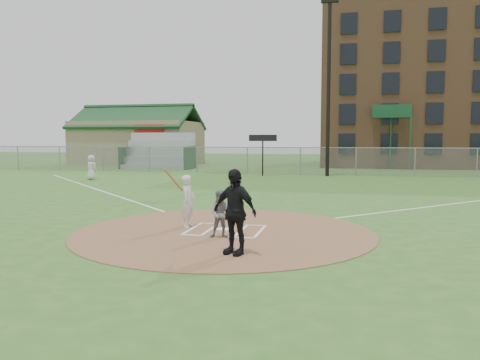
% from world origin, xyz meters
% --- Properties ---
extents(ground, '(140.00, 140.00, 0.00)m').
position_xyz_m(ground, '(0.00, 0.00, 0.00)').
color(ground, '#336221').
rests_on(ground, ground).
extents(dirt_circle, '(8.40, 8.40, 0.02)m').
position_xyz_m(dirt_circle, '(0.00, 0.00, 0.01)').
color(dirt_circle, '#896141').
rests_on(dirt_circle, ground).
extents(home_plate, '(0.49, 0.49, 0.03)m').
position_xyz_m(home_plate, '(-0.06, 0.21, 0.03)').
color(home_plate, white).
rests_on(home_plate, dirt_circle).
extents(foul_line_third, '(17.04, 17.04, 0.01)m').
position_xyz_m(foul_line_third, '(-9.00, 9.00, 0.01)').
color(foul_line_third, white).
rests_on(foul_line_third, ground).
extents(catcher, '(0.69, 0.58, 1.25)m').
position_xyz_m(catcher, '(0.14, -0.85, 0.65)').
color(catcher, slate).
rests_on(catcher, dirt_circle).
extents(umpire, '(1.23, 0.87, 1.93)m').
position_xyz_m(umpire, '(0.90, -2.49, 0.99)').
color(umpire, black).
rests_on(umpire, dirt_circle).
extents(ondeck_player, '(0.89, 0.71, 1.60)m').
position_xyz_m(ondeck_player, '(-12.61, 14.43, 0.80)').
color(ondeck_player, silver).
rests_on(ondeck_player, ground).
extents(batters_boxes, '(2.08, 1.88, 0.01)m').
position_xyz_m(batters_boxes, '(0.00, 0.15, 0.03)').
color(batters_boxes, white).
rests_on(batters_boxes, dirt_circle).
extents(batter_at_plate, '(0.75, 0.91, 1.78)m').
position_xyz_m(batter_at_plate, '(-1.19, 0.35, 0.80)').
color(batter_at_plate, silver).
rests_on(batter_at_plate, dirt_circle).
extents(outfield_fence, '(56.08, 0.08, 2.03)m').
position_xyz_m(outfield_fence, '(0.00, 22.00, 1.02)').
color(outfield_fence, slate).
rests_on(outfield_fence, ground).
extents(bleachers, '(6.08, 3.20, 3.20)m').
position_xyz_m(bleachers, '(-13.00, 26.20, 1.59)').
color(bleachers, '#B7BABF').
rests_on(bleachers, ground).
extents(clubhouse, '(12.20, 8.71, 6.23)m').
position_xyz_m(clubhouse, '(-18.00, 32.99, 2.39)').
color(clubhouse, '#9B8A69').
rests_on(clubhouse, ground).
extents(brick_warehouse, '(30.00, 17.17, 15.00)m').
position_xyz_m(brick_warehouse, '(16.00, 37.96, 7.50)').
color(brick_warehouse, brown).
rests_on(brick_warehouse, ground).
extents(light_pole, '(1.20, 0.30, 12.22)m').
position_xyz_m(light_pole, '(2.00, 21.00, 6.61)').
color(light_pole, black).
rests_on(light_pole, ground).
extents(scoreboard_sign, '(2.00, 0.10, 2.93)m').
position_xyz_m(scoreboard_sign, '(-2.50, 20.20, 2.39)').
color(scoreboard_sign, black).
rests_on(scoreboard_sign, ground).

